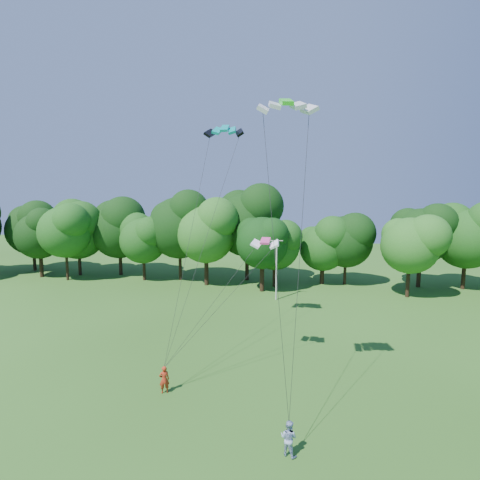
# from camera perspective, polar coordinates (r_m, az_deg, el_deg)

# --- Properties ---
(utility_pole) EXTENTS (1.41, 0.18, 7.05)m
(utility_pole) POSITION_cam_1_polar(r_m,az_deg,el_deg) (42.87, 5.57, -4.35)
(utility_pole) COLOR #B3B2AA
(utility_pole) RESTS_ON ground
(kite_flyer_left) EXTENTS (0.76, 0.67, 1.73)m
(kite_flyer_left) POSITION_cam_1_polar(r_m,az_deg,el_deg) (25.09, -11.47, -20.11)
(kite_flyer_left) COLOR #B32E17
(kite_flyer_left) RESTS_ON ground
(kite_flyer_right) EXTENTS (1.04, 0.94, 1.73)m
(kite_flyer_right) POSITION_cam_1_polar(r_m,az_deg,el_deg) (20.09, 7.43, -27.73)
(kite_flyer_right) COLOR #93A5CC
(kite_flyer_right) RESTS_ON ground
(kite_teal) EXTENTS (3.02, 1.44, 0.74)m
(kite_teal) POSITION_cam_1_polar(r_m,az_deg,el_deg) (30.81, -2.34, 16.64)
(kite_teal) COLOR #059694
(kite_teal) RESTS_ON ground
(kite_green) EXTENTS (3.19, 1.94, 0.62)m
(kite_green) POSITION_cam_1_polar(r_m,az_deg,el_deg) (20.42, 7.06, 20.16)
(kite_green) COLOR #31E722
(kite_green) RESTS_ON ground
(kite_pink) EXTENTS (1.95, 1.01, 0.41)m
(kite_pink) POSITION_cam_1_polar(r_m,az_deg,el_deg) (25.78, 3.88, -0.13)
(kite_pink) COLOR #E74090
(kite_pink) RESTS_ON ground
(tree_back_west) EXTENTS (7.81, 7.81, 11.37)m
(tree_back_west) POSITION_cam_1_polar(r_m,az_deg,el_deg) (57.02, -25.13, 1.42)
(tree_back_west) COLOR #382116
(tree_back_west) RESTS_ON ground
(tree_back_center) EXTENTS (7.05, 7.05, 10.25)m
(tree_back_center) POSITION_cam_1_polar(r_m,az_deg,el_deg) (45.94, 3.42, -0.05)
(tree_back_center) COLOR #342214
(tree_back_center) RESTS_ON ground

